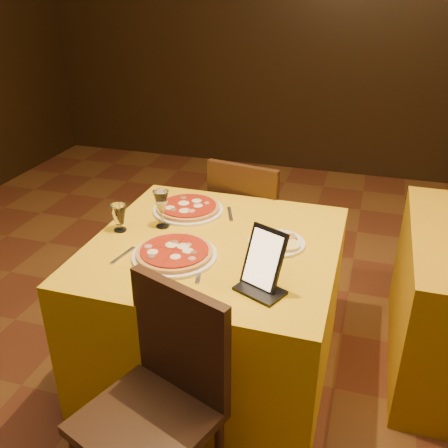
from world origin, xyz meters
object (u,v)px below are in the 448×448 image
(chair_main_far, at_px, (254,226))
(pizza_far, at_px, (188,209))
(main_table, at_px, (215,310))
(water_glass, at_px, (119,218))
(chair_main_near, at_px, (146,420))
(wine_glass, at_px, (162,209))
(tablet, at_px, (264,258))
(pizza_near, at_px, (175,254))

(chair_main_far, relative_size, pizza_far, 2.53)
(main_table, relative_size, water_glass, 8.46)
(main_table, height_order, pizza_far, pizza_far)
(chair_main_far, bearing_deg, chair_main_near, 99.84)
(water_glass, bearing_deg, wine_glass, 28.56)
(pizza_far, xyz_separation_m, wine_glass, (-0.06, -0.20, 0.08))
(chair_main_far, distance_m, water_glass, 0.99)
(chair_main_far, height_order, wine_glass, wine_glass)
(main_table, bearing_deg, wine_glass, 165.17)
(chair_main_near, xyz_separation_m, chair_main_far, (0.00, 1.56, 0.00))
(chair_main_near, height_order, water_glass, chair_main_near)
(chair_main_far, bearing_deg, main_table, 99.84)
(pizza_far, bearing_deg, chair_main_far, 65.47)
(pizza_far, distance_m, water_glass, 0.38)
(chair_main_far, height_order, tablet, tablet)
(chair_main_near, xyz_separation_m, water_glass, (-0.46, 0.76, 0.36))
(pizza_far, bearing_deg, pizza_near, -76.57)
(chair_main_far, distance_m, pizza_far, 0.64)
(wine_glass, distance_m, tablet, 0.67)
(chair_main_far, height_order, water_glass, chair_main_far)
(main_table, height_order, chair_main_far, chair_main_far)
(pizza_near, distance_m, pizza_far, 0.46)
(chair_main_near, distance_m, wine_glass, 0.98)
(pizza_near, bearing_deg, main_table, 54.30)
(pizza_near, bearing_deg, chair_main_far, 82.55)
(chair_main_far, relative_size, wine_glass, 4.79)
(pizza_far, height_order, tablet, tablet)
(water_glass, bearing_deg, pizza_near, -24.35)
(tablet, bearing_deg, chair_main_far, 129.57)
(main_table, distance_m, chair_main_far, 0.79)
(chair_main_near, relative_size, pizza_near, 2.48)
(wine_glass, xyz_separation_m, tablet, (0.57, -0.35, 0.03))
(main_table, height_order, water_glass, water_glass)
(chair_main_near, height_order, chair_main_far, same)
(main_table, bearing_deg, water_glass, -177.52)
(chair_main_far, bearing_deg, water_glass, 69.73)
(chair_main_near, bearing_deg, wine_glass, 129.18)
(main_table, height_order, chair_main_near, chair_main_near)
(chair_main_near, distance_m, pizza_near, 0.69)
(water_glass, bearing_deg, chair_main_far, 59.89)
(wine_glass, height_order, water_glass, wine_glass)
(chair_main_far, bearing_deg, pizza_near, 92.39)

